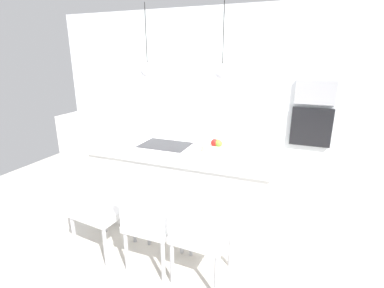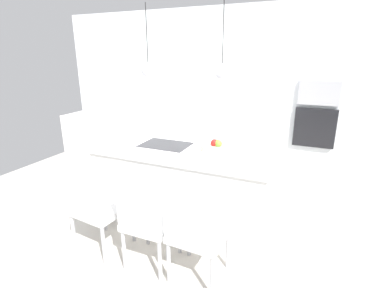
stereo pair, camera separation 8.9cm
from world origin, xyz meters
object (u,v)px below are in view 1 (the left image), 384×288
Objects in this scene: fruit_bowl at (215,146)px; chair_middle at (150,220)px; oven at (311,127)px; microwave at (315,92)px; chair_far at (200,231)px; chair_near at (97,208)px.

fruit_bowl is 1.06m from chair_middle.
microwave is at bearing 0.00° from oven.
chair_middle is 0.47m from chair_far.
chair_far is at bearing -108.51° from microwave.
chair_near is 0.99× the size of chair_middle.
microwave is 2.74m from chair_far.
chair_near is 0.99× the size of chair_far.
fruit_bowl reaches higher than chair_near.
fruit_bowl is 1.02m from chair_far.
chair_far is at bearing -0.00° from chair_middle.
chair_middle is (-1.29, -2.46, -0.41)m from oven.
chair_middle is (-0.31, -0.90, -0.46)m from fruit_bowl.
microwave is 0.62× the size of chair_far.
chair_near is 1.05m from chair_far.
chair_far is at bearing -108.51° from oven.
oven is at bearing 52.67° from chair_near.
chair_near is (-1.87, -2.46, -0.91)m from microwave.
oven reaches higher than chair_far.
chair_near is at bearing -134.87° from fruit_bowl.
chair_far is at bearing -80.21° from fruit_bowl.
fruit_bowl is at bearing -122.13° from oven.
chair_middle is (0.58, -0.00, -0.00)m from chair_near.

